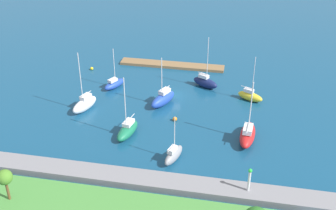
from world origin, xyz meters
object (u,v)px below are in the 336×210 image
object	(u,v)px
harbor_beacon	(249,178)
mooring_buoy_yellow	(92,68)
sailboat_gray_center_basin	(174,155)
sailboat_green_lone_south	(128,130)
sailboat_blue_east_end	(163,99)
sailboat_white_outer_mooring	(85,104)
sailboat_yellow_by_breakwater	(250,96)
sailboat_navy_along_channel	(205,82)
park_tree_west	(5,178)
sailboat_red_far_south	(248,134)
pier_dock	(172,65)
mooring_buoy_orange	(175,119)
sailboat_blue_lone_north	(114,84)

from	to	relation	value
harbor_beacon	mooring_buoy_yellow	size ratio (longest dim) A/B	5.31
sailboat_gray_center_basin	sailboat_green_lone_south	world-z (taller)	sailboat_green_lone_south
sailboat_blue_east_end	sailboat_gray_center_basin	bearing A→B (deg)	42.26
sailboat_gray_center_basin	sailboat_white_outer_mooring	bearing A→B (deg)	74.43
sailboat_yellow_by_breakwater	sailboat_navy_along_channel	bearing A→B (deg)	-178.44
sailboat_yellow_by_breakwater	sailboat_green_lone_south	distance (m)	26.25
park_tree_west	sailboat_gray_center_basin	distance (m)	24.81
sailboat_red_far_south	pier_dock	bearing A→B (deg)	38.52
sailboat_green_lone_south	mooring_buoy_yellow	bearing A→B (deg)	-137.10
sailboat_red_far_south	sailboat_navy_along_channel	bearing A→B (deg)	31.98
pier_dock	sailboat_red_far_south	xyz separation A→B (m)	(-18.00, 27.38, 0.97)
mooring_buoy_orange	sailboat_navy_along_channel	bearing A→B (deg)	-104.76
harbor_beacon	sailboat_navy_along_channel	bearing A→B (deg)	-73.20
sailboat_yellow_by_breakwater	sailboat_navy_along_channel	xyz separation A→B (m)	(9.35, -4.00, 0.17)
sailboat_gray_center_basin	mooring_buoy_yellow	distance (m)	38.37
harbor_beacon	sailboat_navy_along_channel	distance (m)	33.89
park_tree_west	sailboat_gray_center_basin	world-z (taller)	sailboat_gray_center_basin
mooring_buoy_orange	sailboat_white_outer_mooring	bearing A→B (deg)	-2.20
harbor_beacon	sailboat_gray_center_basin	world-z (taller)	sailboat_gray_center_basin
sailboat_blue_lone_north	mooring_buoy_yellow	distance (m)	10.71
sailboat_yellow_by_breakwater	sailboat_blue_east_end	bearing A→B (deg)	-138.43
sailboat_green_lone_south	mooring_buoy_orange	world-z (taller)	sailboat_green_lone_south
sailboat_blue_lone_north	sailboat_green_lone_south	xyz separation A→B (m)	(-7.57, 16.74, 0.19)
sailboat_green_lone_south	sailboat_blue_east_end	world-z (taller)	sailboat_green_lone_south
sailboat_navy_along_channel	sailboat_white_outer_mooring	bearing A→B (deg)	-119.51
sailboat_red_far_south	sailboat_blue_east_end	size ratio (longest dim) A/B	1.09
sailboat_blue_lone_north	sailboat_yellow_by_breakwater	xyz separation A→B (m)	(-27.87, 0.09, 0.08)
pier_dock	sailboat_navy_along_channel	world-z (taller)	sailboat_navy_along_channel
park_tree_west	sailboat_yellow_by_breakwater	bearing A→B (deg)	-131.23
harbor_beacon	sailboat_blue_lone_north	xyz separation A→B (m)	(28.30, -28.47, -2.36)
sailboat_red_far_south	mooring_buoy_orange	world-z (taller)	sailboat_red_far_south
sailboat_gray_center_basin	sailboat_green_lone_south	distance (m)	10.58
sailboat_gray_center_basin	pier_dock	bearing A→B (deg)	27.99
sailboat_blue_lone_north	harbor_beacon	bearing A→B (deg)	-108.26
sailboat_navy_along_channel	sailboat_yellow_by_breakwater	bearing A→B (deg)	4.35
park_tree_west	sailboat_blue_east_end	world-z (taller)	sailboat_blue_east_end
sailboat_gray_center_basin	mooring_buoy_yellow	bearing A→B (deg)	56.30
sailboat_green_lone_south	mooring_buoy_yellow	size ratio (longest dim) A/B	15.92
sailboat_yellow_by_breakwater	sailboat_blue_east_end	xyz separation A→B (m)	(16.47, 4.99, 0.31)
sailboat_yellow_by_breakwater	mooring_buoy_orange	size ratio (longest dim) A/B	11.48
pier_dock	sailboat_blue_east_end	distance (m)	18.07
sailboat_red_far_south	sailboat_yellow_by_breakwater	distance (m)	14.40
sailboat_gray_center_basin	mooring_buoy_yellow	xyz separation A→B (m)	(24.27, -29.71, -0.75)
sailboat_red_far_south	sailboat_navy_along_channel	xyz separation A→B (m)	(9.28, -18.39, -0.12)
harbor_beacon	sailboat_yellow_by_breakwater	xyz separation A→B (m)	(0.43, -28.39, -2.28)
sailboat_white_outer_mooring	sailboat_navy_along_channel	distance (m)	25.35
sailboat_white_outer_mooring	pier_dock	bearing A→B (deg)	170.61
harbor_beacon	sailboat_green_lone_south	size ratio (longest dim) A/B	0.33
sailboat_green_lone_south	sailboat_gray_center_basin	bearing A→B (deg)	69.16
harbor_beacon	sailboat_yellow_by_breakwater	bearing A→B (deg)	-89.13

